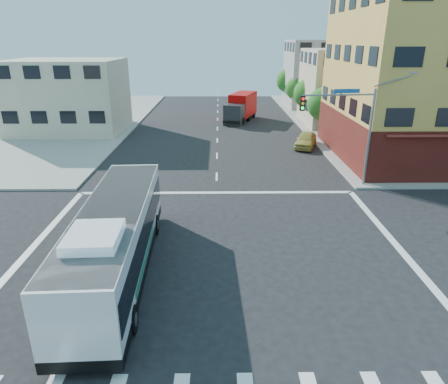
{
  "coord_description": "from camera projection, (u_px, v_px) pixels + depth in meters",
  "views": [
    {
      "loc": [
        0.22,
        -16.69,
        10.12
      ],
      "look_at": [
        0.46,
        3.24,
        2.46
      ],
      "focal_mm": 32.0,
      "sensor_mm": 36.0,
      "label": 1
    }
  ],
  "objects": [
    {
      "name": "street_tree_a",
      "position": [
        325.0,
        102.0,
        44.11
      ],
      "size": [
        3.6,
        3.6,
        5.53
      ],
      "color": "#3B2515",
      "rests_on": "ground"
    },
    {
      "name": "ground",
      "position": [
        215.0,
        264.0,
        19.2
      ],
      "size": [
        120.0,
        120.0,
        0.0
      ],
      "primitive_type": "plane",
      "color": "black",
      "rests_on": "ground"
    },
    {
      "name": "parked_car",
      "position": [
        306.0,
        140.0,
        39.55
      ],
      "size": [
        3.2,
        4.78,
        1.51
      ],
      "primitive_type": "imported",
      "rotation": [
        0.0,
        0.0,
        -0.35
      ],
      "color": "tan",
      "rests_on": "ground"
    },
    {
      "name": "building_east_near",
      "position": [
        354.0,
        87.0,
        49.49
      ],
      "size": [
        12.06,
        10.06,
        9.0
      ],
      "color": "#C3AE95",
      "rests_on": "ground"
    },
    {
      "name": "corner_building_ne",
      "position": [
        447.0,
        91.0,
        34.56
      ],
      "size": [
        18.1,
        15.44,
        14.0
      ],
      "color": "gold",
      "rests_on": "ground"
    },
    {
      "name": "box_truck",
      "position": [
        241.0,
        108.0,
        52.05
      ],
      "size": [
        4.78,
        8.07,
        3.5
      ],
      "rotation": [
        0.0,
        0.0,
        -0.35
      ],
      "color": "#222327",
      "rests_on": "ground"
    },
    {
      "name": "building_west",
      "position": [
        68.0,
        96.0,
        45.55
      ],
      "size": [
        12.06,
        10.06,
        8.0
      ],
      "color": "beige",
      "rests_on": "ground"
    },
    {
      "name": "transit_bus",
      "position": [
        116.0,
        239.0,
        17.74
      ],
      "size": [
        3.2,
        12.59,
        3.7
      ],
      "rotation": [
        0.0,
        0.0,
        0.04
      ],
      "color": "black",
      "rests_on": "ground"
    },
    {
      "name": "street_tree_c",
      "position": [
        298.0,
        87.0,
        59.09
      ],
      "size": [
        3.4,
        3.4,
        5.29
      ],
      "color": "#3B2515",
      "rests_on": "ground"
    },
    {
      "name": "building_east_far",
      "position": [
        326.0,
        74.0,
        62.38
      ],
      "size": [
        12.06,
        10.06,
        10.0
      ],
      "color": "#979792",
      "rests_on": "ground"
    },
    {
      "name": "street_tree_b",
      "position": [
        309.0,
        92.0,
        51.52
      ],
      "size": [
        3.8,
        3.8,
        5.79
      ],
      "color": "#3B2515",
      "rests_on": "ground"
    },
    {
      "name": "signal_mast_ne",
      "position": [
        348.0,
        119.0,
        27.43
      ],
      "size": [
        7.91,
        1.13,
        8.07
      ],
      "color": "gray",
      "rests_on": "ground"
    },
    {
      "name": "street_tree_d",
      "position": [
        289.0,
        79.0,
        66.41
      ],
      "size": [
        4.0,
        4.0,
        6.03
      ],
      "color": "#3B2515",
      "rests_on": "ground"
    }
  ]
}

